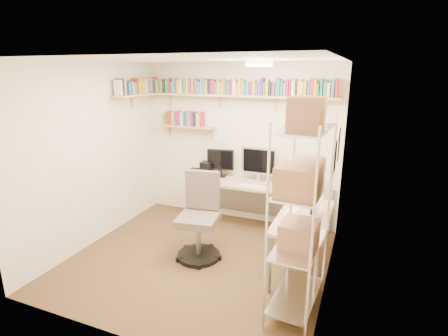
# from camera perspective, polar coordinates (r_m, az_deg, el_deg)

# --- Properties ---
(ground) EXTENTS (3.20, 3.20, 0.00)m
(ground) POSITION_cam_1_polar(r_m,az_deg,el_deg) (4.74, -4.24, -14.66)
(ground) COLOR #432E1C
(ground) RESTS_ON ground
(room_shell) EXTENTS (3.24, 3.04, 2.52)m
(room_shell) POSITION_cam_1_polar(r_m,az_deg,el_deg) (4.17, -4.61, 4.01)
(room_shell) COLOR beige
(room_shell) RESTS_ON ground
(wall_shelves) EXTENTS (3.12, 1.09, 0.80)m
(wall_shelves) POSITION_cam_1_polar(r_m,az_deg,el_deg) (5.45, -2.40, 11.84)
(wall_shelves) COLOR tan
(wall_shelves) RESTS_ON ground
(corner_desk) EXTENTS (2.23, 1.88, 1.26)m
(corner_desk) POSITION_cam_1_polar(r_m,az_deg,el_deg) (5.10, 5.37, -3.53)
(corner_desk) COLOR tan
(corner_desk) RESTS_ON ground
(office_chair) EXTENTS (0.60, 0.60, 1.13)m
(office_chair) POSITION_cam_1_polar(r_m,az_deg,el_deg) (4.62, -4.02, -8.85)
(office_chair) COLOR black
(office_chair) RESTS_ON ground
(wire_rack) EXTENTS (0.47, 0.89, 2.17)m
(wire_rack) POSITION_cam_1_polar(r_m,az_deg,el_deg) (3.34, 12.55, -3.28)
(wire_rack) COLOR silver
(wire_rack) RESTS_ON ground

